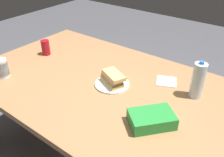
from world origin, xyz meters
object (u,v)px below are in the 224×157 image
(paper_plate, at_px, (112,84))
(soda_can_red, at_px, (46,48))
(chip_bag, at_px, (152,119))
(water_bottle_tall, at_px, (198,81))
(plastic_cup_stack, at_px, (2,68))
(sandwich, at_px, (113,78))
(dining_table, at_px, (98,90))

(paper_plate, height_order, soda_can_red, soda_can_red)
(chip_bag, bearing_deg, paper_plate, -73.65)
(water_bottle_tall, height_order, plastic_cup_stack, water_bottle_tall)
(paper_plate, distance_m, sandwich, 0.05)
(soda_can_red, bearing_deg, dining_table, -5.40)
(plastic_cup_stack, bearing_deg, sandwich, 28.59)
(paper_plate, distance_m, chip_bag, 0.43)
(chip_bag, height_order, plastic_cup_stack, plastic_cup_stack)
(paper_plate, relative_size, water_bottle_tall, 0.94)
(dining_table, xyz_separation_m, soda_can_red, (-0.59, 0.06, 0.14))
(chip_bag, height_order, water_bottle_tall, water_bottle_tall)
(dining_table, bearing_deg, chip_bag, -17.88)
(paper_plate, xyz_separation_m, chip_bag, (0.39, -0.18, 0.03))
(paper_plate, bearing_deg, sandwich, 1.66)
(chip_bag, bearing_deg, dining_table, -67.21)
(sandwich, xyz_separation_m, soda_can_red, (-0.71, 0.04, 0.01))
(plastic_cup_stack, bearing_deg, chip_bag, 10.17)
(soda_can_red, xyz_separation_m, plastic_cup_stack, (0.04, -0.41, 0.00))
(chip_bag, distance_m, water_bottle_tall, 0.40)
(dining_table, distance_m, plastic_cup_stack, 0.67)
(dining_table, bearing_deg, paper_plate, 6.34)
(plastic_cup_stack, bearing_deg, dining_table, 32.63)
(water_bottle_tall, bearing_deg, chip_bag, -103.41)
(water_bottle_tall, bearing_deg, plastic_cup_stack, -153.58)
(chip_bag, distance_m, plastic_cup_stack, 1.08)
(water_bottle_tall, xyz_separation_m, plastic_cup_stack, (-1.15, -0.57, -0.05))
(paper_plate, xyz_separation_m, soda_can_red, (-0.71, 0.04, 0.05))
(dining_table, relative_size, soda_can_red, 14.56)
(sandwich, relative_size, water_bottle_tall, 0.85)
(dining_table, relative_size, chip_bag, 7.72)
(dining_table, xyz_separation_m, sandwich, (0.12, 0.01, 0.13))
(chip_bag, bearing_deg, soda_can_red, -60.63)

